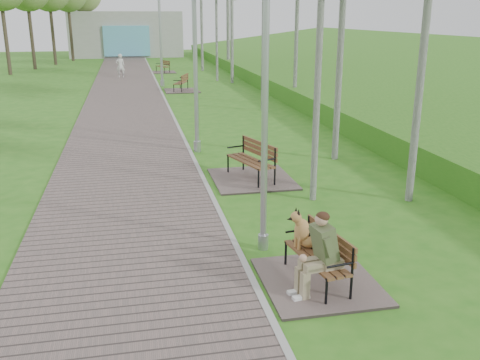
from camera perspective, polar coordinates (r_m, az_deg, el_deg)
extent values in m
cube|color=#62544F|center=(22.99, -12.09, 7.64)|extent=(3.50, 67.00, 0.04)
cube|color=#999993|center=(23.04, -7.71, 7.90)|extent=(0.10, 67.00, 0.05)
cube|color=#508E29|center=(25.44, 20.90, 7.75)|extent=(14.00, 70.00, 1.60)
cube|color=#9E9E99|center=(52.22, -12.04, 14.98)|extent=(10.00, 5.00, 4.00)
cube|color=#5AABCA|center=(49.64, -11.99, 14.31)|extent=(4.00, 0.20, 2.60)
cube|color=#62544F|center=(7.89, 8.37, -10.65)|extent=(1.60, 1.78, 0.04)
cube|color=brown|center=(7.71, 8.14, -8.19)|extent=(0.60, 1.38, 0.04)
cube|color=brown|center=(7.71, 9.62, -6.31)|extent=(0.24, 1.32, 0.29)
cube|color=#62544F|center=(12.48, 1.30, 0.12)|extent=(1.82, 2.02, 0.04)
cube|color=brown|center=(12.35, 1.09, 2.03)|extent=(0.89, 1.58, 0.04)
cube|color=brown|center=(12.40, 2.07, 3.39)|extent=(0.50, 1.46, 0.33)
cube|color=#62544F|center=(27.56, -6.22, 9.45)|extent=(1.71, 1.90, 0.04)
cube|color=brown|center=(27.50, -6.35, 10.28)|extent=(0.87, 1.48, 0.04)
cube|color=brown|center=(27.42, -5.90, 10.82)|extent=(0.51, 1.35, 0.31)
cube|color=#62544F|center=(36.88, -8.15, 11.32)|extent=(1.57, 1.75, 0.04)
cube|color=brown|center=(36.85, -8.26, 11.89)|extent=(0.88, 1.36, 0.03)
cube|color=brown|center=(36.92, -7.98, 12.28)|extent=(0.55, 1.22, 0.29)
cylinder|color=#A2A5AA|center=(8.82, 2.48, -6.60)|extent=(0.17, 0.17, 0.26)
cylinder|color=#A2A5AA|center=(8.22, 2.66, 6.26)|extent=(0.10, 0.10, 4.25)
cylinder|color=#A2A5AA|center=(15.09, -4.57, 3.60)|extent=(0.20, 0.20, 0.30)
cylinder|color=#A2A5AA|center=(14.71, -4.79, 12.65)|extent=(0.12, 0.12, 5.06)
cylinder|color=#A2A5AA|center=(29.58, -8.27, 10.19)|extent=(0.22, 0.22, 0.34)
cylinder|color=#A2A5AA|center=(29.38, -8.50, 15.30)|extent=(0.13, 0.13, 5.61)
imported|color=silver|center=(34.01, -12.65, 11.79)|extent=(0.57, 0.42, 1.44)
cylinder|color=silver|center=(10.64, 8.61, 17.47)|extent=(0.17, 0.17, 7.54)
cylinder|color=silver|center=(14.06, 10.79, 15.90)|extent=(0.16, 0.16, 6.87)
cylinder|color=silver|center=(21.45, 2.58, 18.54)|extent=(0.18, 0.18, 8.39)
cylinder|color=silver|center=(30.56, -0.87, 17.17)|extent=(0.17, 0.17, 7.35)
cylinder|color=silver|center=(31.57, -2.55, 18.52)|extent=(0.17, 0.17, 8.85)
cylinder|color=silver|center=(37.50, -4.16, 18.29)|extent=(0.19, 0.19, 8.86)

